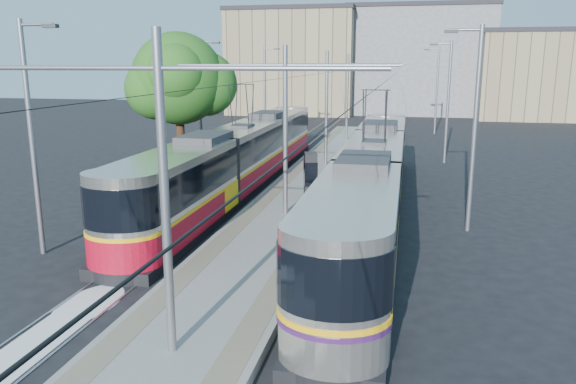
# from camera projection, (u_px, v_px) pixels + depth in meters

# --- Properties ---
(ground) EXTENTS (160.00, 160.00, 0.00)m
(ground) POSITION_uv_depth(u_px,v_px,m) (228.00, 293.00, 16.49)
(ground) COLOR black
(ground) RESTS_ON ground
(platform) EXTENTS (4.00, 50.00, 0.30)m
(platform) POSITION_uv_depth(u_px,v_px,m) (318.00, 176.00, 32.66)
(platform) COLOR gray
(platform) RESTS_ON ground
(tactile_strip_left) EXTENTS (0.70, 50.00, 0.01)m
(tactile_strip_left) POSITION_uv_depth(u_px,v_px,m) (294.00, 173.00, 32.92)
(tactile_strip_left) COLOR gray
(tactile_strip_left) RESTS_ON platform
(tactile_strip_right) EXTENTS (0.70, 50.00, 0.01)m
(tactile_strip_right) POSITION_uv_depth(u_px,v_px,m) (343.00, 175.00, 32.33)
(tactile_strip_right) COLOR gray
(tactile_strip_right) RESTS_ON platform
(rails) EXTENTS (8.71, 70.00, 0.03)m
(rails) POSITION_uv_depth(u_px,v_px,m) (318.00, 178.00, 32.69)
(rails) COLOR gray
(rails) RESTS_ON ground
(track_arrow) EXTENTS (1.20, 5.00, 0.01)m
(track_arrow) POSITION_uv_depth(u_px,v_px,m) (57.00, 327.00, 14.36)
(track_arrow) COLOR silver
(track_arrow) RESTS_ON ground
(tram_left) EXTENTS (2.43, 28.25, 5.50)m
(tram_left) POSITION_uv_depth(u_px,v_px,m) (243.00, 156.00, 29.99)
(tram_left) COLOR black
(tram_left) RESTS_ON ground
(tram_right) EXTENTS (2.43, 27.61, 5.50)m
(tram_right) POSITION_uv_depth(u_px,v_px,m) (373.00, 176.00, 24.00)
(tram_right) COLOR black
(tram_right) RESTS_ON ground
(catenary) EXTENTS (9.20, 70.00, 7.00)m
(catenary) POSITION_uv_depth(u_px,v_px,m) (311.00, 104.00, 28.96)
(catenary) COLOR gray
(catenary) RESTS_ON platform
(street_lamps) EXTENTS (15.18, 38.22, 8.00)m
(street_lamps) POSITION_uv_depth(u_px,v_px,m) (329.00, 102.00, 35.57)
(street_lamps) COLOR gray
(street_lamps) RESTS_ON ground
(shelter) EXTENTS (0.83, 1.10, 2.18)m
(shelter) POSITION_uv_depth(u_px,v_px,m) (310.00, 175.00, 26.46)
(shelter) COLOR black
(shelter) RESTS_ON platform
(tree) EXTENTS (5.72, 5.29, 8.31)m
(tree) POSITION_uv_depth(u_px,v_px,m) (185.00, 80.00, 31.86)
(tree) COLOR #382314
(tree) RESTS_ON ground
(building_left) EXTENTS (16.32, 12.24, 13.37)m
(building_left) POSITION_uv_depth(u_px,v_px,m) (295.00, 62.00, 74.19)
(building_left) COLOR gray
(building_left) RESTS_ON ground
(building_centre) EXTENTS (18.36, 14.28, 13.73)m
(building_centre) POSITION_uv_depth(u_px,v_px,m) (418.00, 60.00, 74.72)
(building_centre) COLOR gray
(building_centre) RESTS_ON ground
(building_right) EXTENTS (14.28, 10.20, 10.39)m
(building_right) POSITION_uv_depth(u_px,v_px,m) (539.00, 75.00, 66.55)
(building_right) COLOR gray
(building_right) RESTS_ON ground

